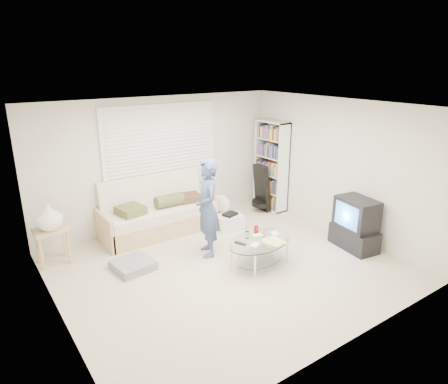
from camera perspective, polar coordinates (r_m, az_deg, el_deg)
ground at (r=6.45m, az=0.59°, el=-10.63°), size 5.00×5.00×0.00m
room_shell at (r=6.22m, az=-1.92°, el=4.44°), size 5.02×4.52×2.51m
window_blinds at (r=7.71m, az=-8.94°, el=6.32°), size 2.32×0.08×1.62m
futon_sofa at (r=7.65m, az=-9.26°, el=-3.14°), size 2.21×0.89×1.08m
grey_floor_pillow at (r=6.52m, az=-12.86°, el=-10.13°), size 0.64×0.64×0.13m
side_table at (r=6.83m, az=-23.70°, el=-3.57°), size 0.51×0.41×1.02m
bookshelf at (r=8.68m, az=6.72°, el=3.76°), size 0.30×0.81×1.92m
guitar_case at (r=8.58m, az=5.37°, el=0.10°), size 0.37×0.38×1.02m
floor_fan at (r=8.00m, az=-0.64°, el=-2.06°), size 0.36×0.24×0.58m
storage_bin at (r=7.72m, az=0.87°, el=-4.29°), size 0.54×0.42×0.34m
tv_unit at (r=7.24m, az=18.25°, el=-4.41°), size 0.56×0.89×0.90m
coffee_table at (r=6.36m, az=5.19°, el=-7.52°), size 1.32×0.99×0.56m
standing_person at (r=6.53m, az=-2.36°, el=-2.33°), size 0.57×0.69×1.64m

